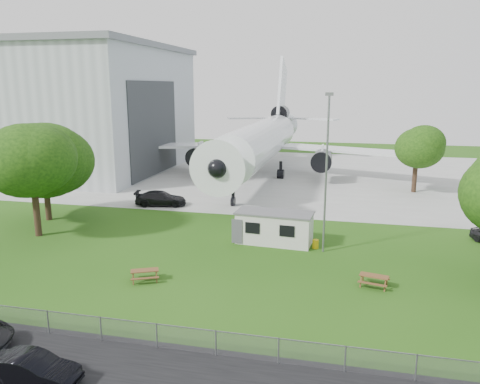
% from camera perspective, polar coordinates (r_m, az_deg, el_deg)
% --- Properties ---
extents(ground, '(160.00, 160.00, 0.00)m').
position_cam_1_polar(ground, '(32.83, -5.18, -9.76)').
color(ground, '#336219').
extents(concrete_apron, '(120.00, 46.00, 0.03)m').
position_cam_1_polar(concrete_apron, '(68.62, 4.65, 2.20)').
color(concrete_apron, '#B7B7B2').
rests_on(concrete_apron, ground).
extents(hangar, '(43.00, 31.00, 18.55)m').
position_cam_1_polar(hangar, '(80.42, -23.71, 9.47)').
color(hangar, '#B2B7BC').
rests_on(hangar, ground).
extents(airliner, '(46.36, 47.73, 17.69)m').
position_cam_1_polar(airliner, '(66.07, 2.74, 6.43)').
color(airliner, white).
rests_on(airliner, ground).
extents(site_cabin, '(6.84, 3.17, 2.62)m').
position_cam_1_polar(site_cabin, '(38.31, 4.23, -4.33)').
color(site_cabin, beige).
rests_on(site_cabin, ground).
extents(picnic_west, '(2.26, 2.12, 0.76)m').
position_cam_1_polar(picnic_west, '(32.06, -11.50, -10.55)').
color(picnic_west, brown).
rests_on(picnic_west, ground).
extents(picnic_east, '(2.09, 1.86, 0.76)m').
position_cam_1_polar(picnic_east, '(31.78, 15.96, -11.01)').
color(picnic_east, brown).
rests_on(picnic_east, ground).
extents(fence, '(58.00, 0.04, 1.30)m').
position_cam_1_polar(fence, '(24.92, -12.27, -17.79)').
color(fence, gray).
rests_on(fence, ground).
extents(lamp_mast, '(0.16, 0.16, 12.00)m').
position_cam_1_polar(lamp_mast, '(35.61, 10.45, 1.96)').
color(lamp_mast, slate).
rests_on(lamp_mast, ground).
extents(tree_west_big, '(8.95, 8.95, 10.29)m').
position_cam_1_polar(tree_west_big, '(47.56, -22.83, 3.62)').
color(tree_west_big, '#382619').
rests_on(tree_west_big, ground).
extents(tree_west_small, '(7.44, 7.44, 9.97)m').
position_cam_1_polar(tree_west_small, '(42.61, -24.04, 3.13)').
color(tree_west_small, '#382619').
rests_on(tree_west_small, ground).
extents(tree_far_apron, '(5.95, 5.95, 8.58)m').
position_cam_1_polar(tree_far_apron, '(59.60, 20.79, 5.23)').
color(tree_far_apron, '#382619').
rests_on(tree_far_apron, ground).
extents(car_centre_sedan, '(4.13, 1.44, 1.36)m').
position_cam_1_polar(car_centre_sedan, '(23.19, -24.01, -19.22)').
color(car_centre_sedan, black).
rests_on(car_centre_sedan, ground).
extents(car_apron_van, '(5.75, 3.25, 1.57)m').
position_cam_1_polar(car_apron_van, '(50.87, -9.64, -0.79)').
color(car_apron_van, black).
rests_on(car_apron_van, ground).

